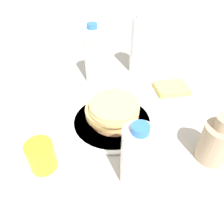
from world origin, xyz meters
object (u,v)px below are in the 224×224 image
at_px(water_bottle_far, 137,157).
at_px(pancake_stack, 113,112).
at_px(water_bottle_mid, 94,56).
at_px(juice_glass, 41,156).
at_px(plate, 112,121).
at_px(cream_jug, 216,142).
at_px(water_bottle_near, 139,46).

bearing_deg(water_bottle_far, pancake_stack, 122.18).
height_order(pancake_stack, water_bottle_mid, water_bottle_mid).
bearing_deg(juice_glass, plate, 59.69).
bearing_deg(plate, cream_jug, -9.16).
relative_size(cream_jug, water_bottle_near, 0.60).
xyz_separation_m(juice_glass, cream_jug, (0.42, 0.16, 0.02)).
bearing_deg(water_bottle_far, water_bottle_near, 101.71).
relative_size(pancake_stack, juice_glass, 2.01).
xyz_separation_m(pancake_stack, water_bottle_far, (0.11, -0.18, 0.04)).
bearing_deg(cream_jug, water_bottle_mid, 148.55).
distance_m(water_bottle_near, water_bottle_far, 0.54).
distance_m(cream_jug, water_bottle_far, 0.23).
distance_m(pancake_stack, water_bottle_far, 0.22).
bearing_deg(water_bottle_near, water_bottle_far, -78.29).
relative_size(water_bottle_mid, water_bottle_far, 1.21).
distance_m(pancake_stack, water_bottle_mid, 0.27).
xyz_separation_m(water_bottle_mid, water_bottle_far, (0.26, -0.40, -0.02)).
height_order(water_bottle_near, water_bottle_mid, water_bottle_near).
distance_m(juice_glass, water_bottle_mid, 0.44).
bearing_deg(water_bottle_near, cream_jug, -53.53).
bearing_deg(juice_glass, pancake_stack, 59.79).
bearing_deg(pancake_stack, plate, -113.93).
xyz_separation_m(cream_jug, water_bottle_near, (-0.29, 0.40, 0.05)).
relative_size(cream_jug, water_bottle_mid, 0.63).
height_order(cream_jug, water_bottle_far, water_bottle_far).
relative_size(pancake_stack, water_bottle_near, 0.70).
xyz_separation_m(plate, water_bottle_near, (0.01, 0.35, 0.11)).
distance_m(cream_jug, water_bottle_mid, 0.52).
relative_size(water_bottle_near, water_bottle_mid, 1.05).
distance_m(juice_glass, water_bottle_far, 0.25).
height_order(water_bottle_mid, water_bottle_far, water_bottle_mid).
bearing_deg(plate, water_bottle_near, 88.86).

